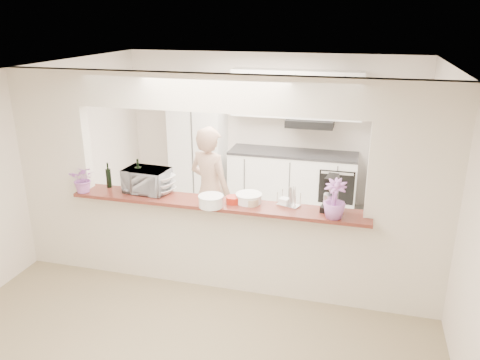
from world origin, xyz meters
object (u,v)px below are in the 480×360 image
(person, at_px, (210,191))
(toaster_oven, at_px, (147,180))
(stand_mixer, at_px, (331,194))
(refrigerator, at_px, (394,166))

(person, bearing_deg, toaster_oven, 76.80)
(stand_mixer, bearing_deg, person, 155.41)
(stand_mixer, distance_m, person, 1.81)
(refrigerator, height_order, stand_mixer, refrigerator)
(stand_mixer, xyz_separation_m, person, (-1.61, 0.74, -0.39))
(person, bearing_deg, refrigerator, -120.51)
(stand_mixer, bearing_deg, toaster_oven, -179.65)
(toaster_oven, relative_size, person, 0.29)
(refrigerator, distance_m, stand_mixer, 2.74)
(person, bearing_deg, stand_mixer, 177.37)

